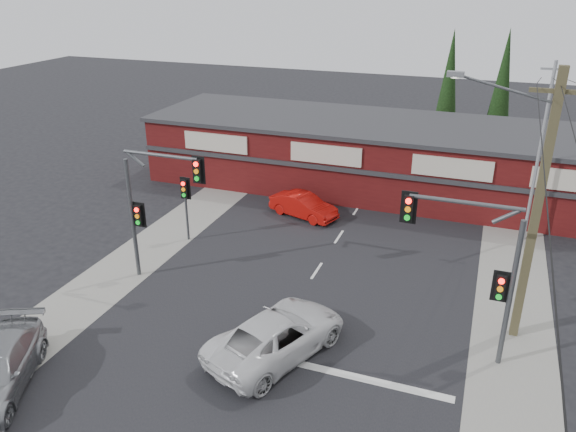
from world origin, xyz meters
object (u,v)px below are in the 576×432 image
(white_suv, at_px, (277,335))
(utility_pole, at_px, (534,203))
(shop_building, at_px, (359,153))
(red_sedan, at_px, (304,206))

(white_suv, height_order, utility_pole, utility_pole)
(white_suv, bearing_deg, shop_building, -63.25)
(white_suv, distance_m, red_sedan, 12.41)
(red_sedan, distance_m, utility_pole, 14.30)
(red_sedan, xyz_separation_m, shop_building, (1.61, 6.13, 1.48))
(red_sedan, height_order, utility_pole, utility_pole)
(utility_pole, bearing_deg, red_sedan, 144.33)
(white_suv, relative_size, red_sedan, 1.41)
(white_suv, xyz_separation_m, red_sedan, (-3.08, 12.03, -0.13))
(white_suv, height_order, red_sedan, white_suv)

